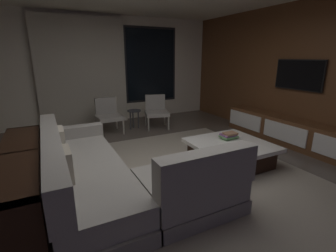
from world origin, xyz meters
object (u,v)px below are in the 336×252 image
accent_chair_by_curtain (108,113)px  mounted_tv (299,75)px  media_console (294,133)px  coffee_table (230,153)px  accent_chair_near_window (156,110)px  book_stack_on_coffee_table (229,136)px  console_table_behind_couch (23,180)px  sectional_couch (111,177)px  side_stool (134,114)px

accent_chair_by_curtain → mounted_tv: size_ratio=0.79×
accent_chair_by_curtain → mounted_tv: 4.04m
mounted_tv → media_console: bearing=-132.5°
coffee_table → accent_chair_near_window: 2.55m
book_stack_on_coffee_table → console_table_behind_couch: (-2.99, -0.18, -0.00)m
sectional_couch → side_stool: size_ratio=5.43×
book_stack_on_coffee_table → media_console: size_ratio=0.09×
side_stool → media_console: (2.37, -2.51, -0.12)m
accent_chair_near_window → accent_chair_by_curtain: size_ratio=1.00×
accent_chair_near_window → accent_chair_by_curtain: bearing=174.7°
sectional_couch → coffee_table: bearing=3.7°
side_stool → mounted_tv: bearing=-42.2°
side_stool → console_table_behind_couch: bearing=-129.8°
accent_chair_near_window → console_table_behind_couch: bearing=-137.0°
coffee_table → mounted_tv: bearing=9.1°
sectional_couch → coffee_table: size_ratio=2.16×
book_stack_on_coffee_table → accent_chair_by_curtain: size_ratio=0.35×
sectional_couch → coffee_table: sectional_couch is taller
sectional_couch → accent_chair_by_curtain: size_ratio=3.21×
coffee_table → book_stack_on_coffee_table: 0.31m
book_stack_on_coffee_table → media_console: (1.55, -0.09, -0.16)m
sectional_couch → book_stack_on_coffee_table: bearing=8.5°
side_stool → media_console: 3.45m
book_stack_on_coffee_table → console_table_behind_couch: bearing=-176.5°
sectional_couch → book_stack_on_coffee_table: sectional_couch is taller
accent_chair_near_window → side_stool: bearing=172.5°
accent_chair_near_window → mounted_tv: mounted_tv is taller
sectional_couch → accent_chair_near_window: (1.80, 2.66, 0.14)m
coffee_table → book_stack_on_coffee_table: book_stack_on_coffee_table is taller
media_console → side_stool: bearing=133.4°
sectional_couch → accent_chair_near_window: sectional_couch is taller
coffee_table → media_console: 1.67m
side_stool → console_table_behind_couch: 3.39m
coffee_table → accent_chair_near_window: (-0.16, 2.53, 0.25)m
accent_chair_by_curtain → mounted_tv: mounted_tv is taller
coffee_table → book_stack_on_coffee_table: (0.12, 0.18, 0.22)m
sectional_couch → accent_chair_near_window: bearing=55.9°
sectional_couch → accent_chair_by_curtain: (0.65, 2.77, 0.14)m
side_stool → mounted_tv: mounted_tv is taller
accent_chair_near_window → media_console: bearing=-53.2°
book_stack_on_coffee_table → accent_chair_near_window: (-0.28, 2.35, 0.02)m
book_stack_on_coffee_table → mounted_tv: (1.73, 0.11, 0.94)m
accent_chair_near_window → mounted_tv: bearing=-48.2°
side_stool → console_table_behind_couch: (-2.17, -2.60, 0.03)m
book_stack_on_coffee_table → mounted_tv: bearing=3.6°
media_console → console_table_behind_couch: bearing=-178.8°
console_table_behind_couch → sectional_couch: bearing=-8.1°
mounted_tv → console_table_behind_couch: (-4.72, -0.29, -0.94)m
accent_chair_by_curtain → side_stool: size_ratio=1.70×
sectional_couch → mounted_tv: mounted_tv is taller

